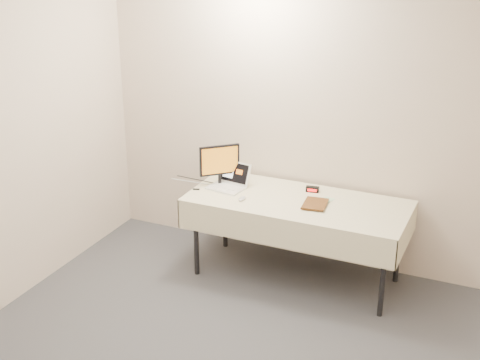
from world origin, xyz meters
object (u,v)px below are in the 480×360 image
at_px(table, 297,207).
at_px(laptop, 230,182).
at_px(monitor, 220,162).
at_px(book, 304,190).

relative_size(table, laptop, 5.41).
xyz_separation_m(laptop, monitor, (-0.10, 0.00, 0.17)).
bearing_deg(table, monitor, 176.72).
height_order(laptop, monitor, monitor).
height_order(table, monitor, monitor).
relative_size(table, monitor, 5.01).
relative_size(table, book, 7.26).
xyz_separation_m(laptop, book, (0.72, -0.10, 0.08)).
bearing_deg(laptop, table, 4.89).
height_order(table, laptop, laptop).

